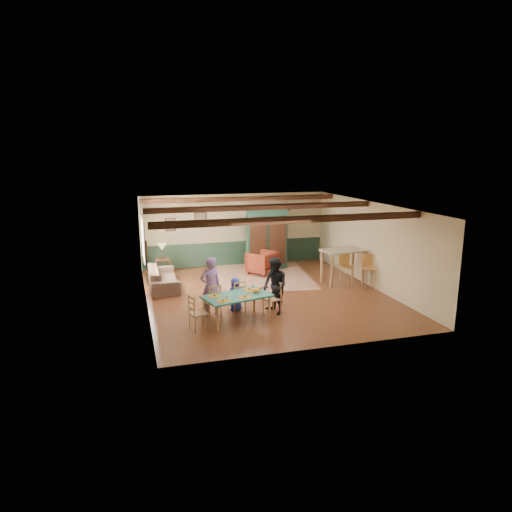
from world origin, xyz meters
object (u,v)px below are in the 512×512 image
object	(u,v)px
dining_table	(237,308)
table_lamp	(162,251)
end_table	(163,267)
dining_chair_end_right	(272,298)
bar_stool_left	(346,271)
cat	(256,290)
bar_stool_right	(369,272)
armoire	(266,238)
dining_chair_end_left	(199,313)
person_man	(211,287)
person_woman	(275,286)
person_child	(235,294)
dining_chair_far_left	(212,300)
counter_table	(343,267)
armchair	(262,263)
sofa	(163,278)
dining_chair_far_right	(237,296)

from	to	relation	value
dining_table	table_lamp	world-z (taller)	table_lamp
end_table	table_lamp	world-z (taller)	table_lamp
end_table	dining_chair_end_right	bearing A→B (deg)	-62.79
bar_stool_left	dining_chair_end_right	bearing A→B (deg)	-149.08
cat	bar_stool_right	xyz separation A→B (m)	(4.11, 1.55, -0.23)
dining_table	bar_stool_left	bearing A→B (deg)	26.45
armoire	bar_stool_right	bearing A→B (deg)	-51.18
dining_table	dining_chair_end_right	size ratio (longest dim) A/B	1.89
dining_chair_end_left	bar_stool_right	distance (m)	5.95
person_man	person_woman	size ratio (longest dim) A/B	1.05
person_child	armoire	world-z (taller)	armoire
end_table	dining_chair_far_left	bearing A→B (deg)	-78.75
end_table	table_lamp	xyz separation A→B (m)	(0.00, 0.00, 0.56)
dining_chair_end_right	armoire	xyz separation A→B (m)	(1.33, 4.81, 0.70)
person_child	table_lamp	distance (m)	4.56
person_child	counter_table	xyz separation A→B (m)	(3.97, 1.60, 0.11)
dining_chair_far_left	bar_stool_right	distance (m)	5.27
dining_chair_end_left	dining_chair_end_right	size ratio (longest dim) A/B	1.00
table_lamp	counter_table	size ratio (longest dim) A/B	0.39
bar_stool_left	armchair	bearing A→B (deg)	134.16
person_man	sofa	size ratio (longest dim) A/B	0.72
person_child	armoire	distance (m)	4.86
armoire	end_table	size ratio (longest dim) A/B	3.85
dining_chair_far_left	person_man	world-z (taller)	person_man
dining_chair_end_right	cat	xyz separation A→B (m)	(-0.51, -0.24, 0.34)
dining_chair_end_right	bar_stool_left	xyz separation A→B (m)	(3.05, 1.73, 0.09)
person_man	end_table	size ratio (longest dim) A/B	2.70
person_man	table_lamp	bearing A→B (deg)	-94.59
person_man	person_child	xyz separation A→B (m)	(0.71, 0.20, -0.33)
dining_chair_end_right	bar_stool_right	xyz separation A→B (m)	(3.60, 1.31, 0.11)
sofa	end_table	bearing A→B (deg)	-4.24
dining_table	armoire	bearing A→B (deg)	65.18
armoire	counter_table	size ratio (longest dim) A/B	1.66
dining_chair_end_right	cat	size ratio (longest dim) A/B	2.64
dining_chair_end_right	counter_table	size ratio (longest dim) A/B	0.64
person_woman	armchair	world-z (taller)	person_woman
dining_chair_end_left	dining_chair_end_right	world-z (taller)	same
cat	armoire	distance (m)	5.38
dining_chair_end_right	end_table	distance (m)	5.38
armoire	bar_stool_right	xyz separation A→B (m)	(2.27, -3.50, -0.59)
bar_stool_right	bar_stool_left	bearing A→B (deg)	146.90
person_woman	bar_stool_right	bearing A→B (deg)	94.30
dining_chair_far_left	person_man	bearing A→B (deg)	-90.00
cat	bar_stool_right	distance (m)	4.40
sofa	counter_table	size ratio (longest dim) A/B	1.61
dining_chair_far_right	armoire	bearing A→B (deg)	-132.37
dining_table	dining_chair_end_left	xyz separation A→B (m)	(-1.02, -0.29, 0.09)
dining_chair_far_right	cat	world-z (taller)	dining_chair_far_right
armchair	bar_stool_right	world-z (taller)	bar_stool_right
bar_stool_left	bar_stool_right	world-z (taller)	bar_stool_right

